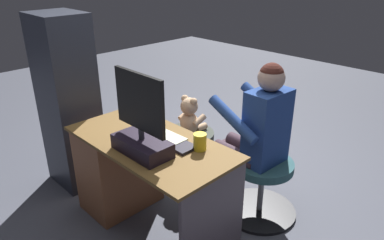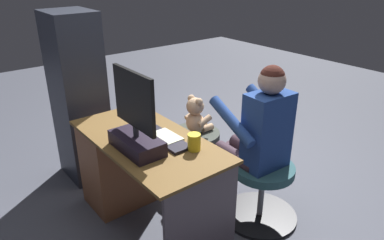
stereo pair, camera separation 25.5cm
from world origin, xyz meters
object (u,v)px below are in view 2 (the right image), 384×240
at_px(desk, 127,163).
at_px(person, 257,131).
at_px(visitor_chair, 262,188).
at_px(teddy_bear, 196,116).
at_px(keyboard, 165,139).
at_px(cup, 194,142).
at_px(tv_remote, 137,128).
at_px(monitor, 136,128).
at_px(office_chair_teddy, 195,151).
at_px(computer_mouse, 141,125).

bearing_deg(desk, person, -134.55).
bearing_deg(visitor_chair, desk, 42.22).
bearing_deg(teddy_bear, person, -177.53).
bearing_deg(desk, keyboard, -168.58).
height_order(desk, teddy_bear, teddy_bear).
distance_m(keyboard, teddy_bear, 0.70).
height_order(cup, visitor_chair, cup).
bearing_deg(cup, desk, 13.38).
height_order(tv_remote, teddy_bear, teddy_bear).
bearing_deg(person, cup, 85.30).
distance_m(desk, visitor_chair, 1.04).
relative_size(monitor, teddy_bear, 1.57).
distance_m(tv_remote, teddy_bear, 0.65).
relative_size(monitor, tv_remote, 3.44).
xyz_separation_m(teddy_bear, visitor_chair, (-0.74, -0.03, -0.35)).
distance_m(cup, visitor_chair, 0.76).
bearing_deg(office_chair_teddy, monitor, 116.03).
bearing_deg(monitor, keyboard, -90.70).
height_order(monitor, cup, monitor).
relative_size(desk, office_chair_teddy, 2.44).
xyz_separation_m(visitor_chair, person, (0.09, 0.01, 0.44)).
bearing_deg(office_chair_teddy, person, -176.60).
relative_size(monitor, computer_mouse, 5.37).
height_order(desk, keyboard, keyboard).
relative_size(monitor, visitor_chair, 0.91).
height_order(desk, person, person).
bearing_deg(monitor, person, -108.28).
xyz_separation_m(cup, visitor_chair, (-0.13, -0.54, -0.51)).
xyz_separation_m(desk, person, (-0.68, -0.69, 0.32)).
bearing_deg(tv_remote, office_chair_teddy, -94.47).
bearing_deg(monitor, office_chair_teddy, -63.97).
height_order(monitor, person, monitor).
bearing_deg(computer_mouse, teddy_bear, -79.64).
bearing_deg(computer_mouse, cup, -170.10).
bearing_deg(teddy_bear, computer_mouse, 100.36).
relative_size(keyboard, office_chair_teddy, 0.85).
height_order(cup, person, person).
xyz_separation_m(monitor, person, (-0.27, -0.82, -0.17)).
bearing_deg(teddy_bear, visitor_chair, -177.42).
bearing_deg(office_chair_teddy, cup, 140.54).
bearing_deg(monitor, teddy_bear, -64.28).
relative_size(tv_remote, office_chair_teddy, 0.30).
bearing_deg(visitor_chair, office_chair_teddy, 3.40).
height_order(monitor, office_chair_teddy, monitor).
xyz_separation_m(keyboard, teddy_bear, (0.38, -0.58, -0.12)).
xyz_separation_m(tv_remote, office_chair_teddy, (0.11, -0.62, -0.45)).
xyz_separation_m(desk, teddy_bear, (-0.03, -0.66, 0.23)).
height_order(tv_remote, visitor_chair, tv_remote).
height_order(computer_mouse, person, person).
xyz_separation_m(desk, visitor_chair, (-0.76, -0.69, -0.12)).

